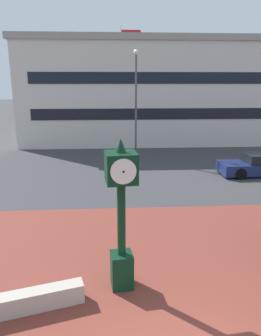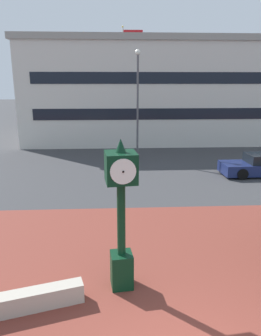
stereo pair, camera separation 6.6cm
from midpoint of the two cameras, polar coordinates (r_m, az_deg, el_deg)
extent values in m
cube|color=brown|center=(8.55, 7.48, -23.58)|extent=(44.00, 12.78, 0.01)
cube|color=#ADA393|center=(8.64, -19.65, -21.93)|extent=(3.19, 1.26, 0.50)
cube|color=black|center=(8.91, -1.38, -17.84)|extent=(0.63, 0.63, 0.97)
cylinder|color=black|center=(8.20, -1.44, -9.15)|extent=(0.22, 0.22, 1.99)
cube|color=black|center=(7.73, -1.51, 0.13)|extent=(0.83, 0.83, 0.75)
cylinder|color=white|center=(8.11, -1.91, 0.84)|extent=(0.61, 0.10, 0.61)
sphere|color=black|center=(8.13, -1.92, 0.87)|extent=(0.05, 0.05, 0.05)
cylinder|color=white|center=(7.36, -1.08, -0.65)|extent=(0.61, 0.10, 0.61)
sphere|color=black|center=(7.34, -1.05, -0.70)|extent=(0.05, 0.05, 0.05)
cone|color=black|center=(7.61, -1.54, 4.08)|extent=(0.26, 0.26, 0.34)
cube|color=navy|center=(20.23, 22.39, 0.03)|extent=(4.63, 1.83, 0.64)
cylinder|color=black|center=(18.95, 19.56, -1.04)|extent=(0.64, 0.23, 0.64)
cylinder|color=black|center=(20.38, 17.78, 0.22)|extent=(0.64, 0.23, 0.64)
cylinder|color=silver|center=(26.33, -7.98, 13.17)|extent=(0.12, 0.12, 8.93)
sphere|color=gold|center=(26.57, -8.37, 22.97)|extent=(0.14, 0.14, 0.14)
cube|color=#19662D|center=(26.45, -6.40, 22.03)|extent=(1.54, 0.02, 0.52)
cube|color=white|center=(26.40, -6.36, 20.90)|extent=(1.54, 0.02, 0.52)
cylinder|color=silver|center=(26.25, -1.27, 13.78)|extent=(0.12, 0.12, 9.36)
sphere|color=gold|center=(26.56, -1.34, 24.06)|extent=(0.14, 0.14, 0.14)
cube|color=red|center=(26.54, 0.55, 23.29)|extent=(1.49, 0.02, 0.29)
cube|color=white|center=(26.50, 0.55, 22.66)|extent=(1.49, 0.02, 0.29)
cube|color=navy|center=(26.47, 0.55, 22.04)|extent=(1.49, 0.02, 0.29)
cube|color=beige|center=(34.00, 5.80, 13.28)|extent=(25.64, 15.48, 8.47)
cube|color=gray|center=(34.15, 6.01, 20.82)|extent=(26.15, 15.79, 0.50)
cube|color=black|center=(26.46, 8.28, 9.61)|extent=(23.07, 0.04, 0.90)
cube|color=black|center=(26.34, 8.52, 15.72)|extent=(23.07, 0.04, 0.90)
cylinder|color=#4C4C51|center=(22.27, 1.37, 10.58)|extent=(0.14, 0.14, 7.08)
sphere|color=white|center=(22.28, 1.44, 20.09)|extent=(0.36, 0.36, 0.36)
camera|label=1|loc=(0.03, -89.77, 0.06)|focal=33.89mm
camera|label=2|loc=(0.03, 90.23, -0.06)|focal=33.89mm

